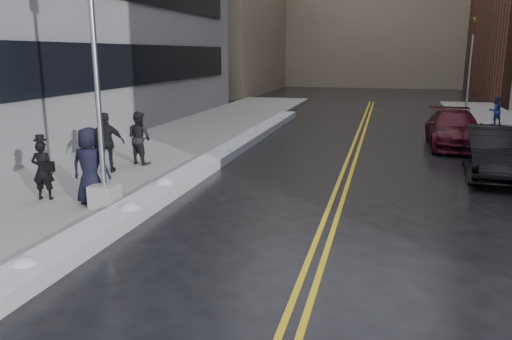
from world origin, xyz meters
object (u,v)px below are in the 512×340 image
Objects in this scene: traffic_signal at (470,64)px; pedestrian_east at (495,111)px; car_maroon at (454,129)px; pedestrian_fedora at (43,170)px; pedestrian_c at (90,166)px; pedestrian_d at (107,143)px; car_black at (495,152)px; lamppost at (99,117)px; pedestrian_b at (139,138)px.

pedestrian_east is (1.13, -2.78, -2.47)m from traffic_signal.
pedestrian_fedora is at bearing -134.67° from car_maroon.
traffic_signal is 25.14m from pedestrian_c.
pedestrian_d is at bearing -143.71° from car_maroon.
traffic_signal reaches higher than car_black.
pedestrian_fedora is 14.26m from car_black.
car_black is (11.14, 6.64, -0.35)m from pedestrian_c.
pedestrian_c is at bearing 98.20° from pedestrian_d.
lamppost is at bearing 151.62° from pedestrian_c.
pedestrian_d reaches higher than pedestrian_fedora.
pedestrian_east is (14.50, 14.22, -0.17)m from pedestrian_b.
lamppost is 1.45m from pedestrian_c.
lamppost is at bearing 160.24° from pedestrian_fedora.
pedestrian_fedora reaches higher than car_maroon.
pedestrian_east is 12.60m from car_black.
pedestrian_east is at bearing 56.06° from lamppost.
pedestrian_east is 7.45m from car_maroon.
pedestrian_d is (-2.01, 3.54, -1.37)m from lamppost.
pedestrian_b is at bearing 107.43° from lamppost.
pedestrian_d is 21.66m from pedestrian_east.
pedestrian_fedora is at bearing 102.68° from pedestrian_b.
pedestrian_c is at bearing 28.88° from pedestrian_east.
lamppost reaches higher than traffic_signal.
pedestrian_c is 16.09m from car_maroon.
pedestrian_fedora is 3.33m from pedestrian_d.
pedestrian_d is at bearing -126.79° from traffic_signal.
pedestrian_c reaches higher than pedestrian_b.
pedestrian_b is 4.93m from pedestrian_c.
pedestrian_b is 0.94× the size of pedestrian_d.
pedestrian_b is at bearing -85.02° from pedestrian_c.
pedestrian_b is at bearing -167.32° from car_black.
pedestrian_b reaches higher than car_black.
lamppost is 5.43m from pedestrian_b.
pedestrian_d is at bearing 20.47° from pedestrian_east.
lamppost is 4.85× the size of pedestrian_east.
lamppost is 3.99× the size of pedestrian_b.
lamppost is at bearing -143.17° from car_black.
lamppost reaches higher than car_black.
pedestrian_c is 1.32× the size of pedestrian_east.
lamppost is at bearing 125.20° from pedestrian_b.
pedestrian_fedora is (-1.99, 0.22, -1.56)m from lamppost.
pedestrian_b is 0.92× the size of pedestrian_c.
traffic_signal is at bearing -127.01° from pedestrian_c.
traffic_signal is at bearing 79.31° from car_maroon.
traffic_signal is at bearing -110.40° from pedestrian_b.
pedestrian_d reaches higher than car_black.
lamppost is at bearing 30.15° from pedestrian_east.
pedestrian_east is (12.93, 19.22, -1.60)m from lamppost.
lamppost is at bearing 103.49° from pedestrian_d.
pedestrian_east reaches higher than car_maroon.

